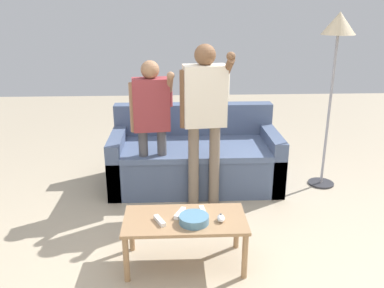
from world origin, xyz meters
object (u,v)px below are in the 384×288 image
object	(u,v)px
couch	(195,158)
floor_lamp	(338,38)
snack_bowl	(194,219)
game_remote_wand_near	(203,212)
coffee_table	(185,225)
game_remote_nunchuk	(221,218)
player_left	(152,115)
game_remote_wand_spare	(180,213)
player_center	(205,108)
game_remote_wand_far	(160,221)

from	to	relation	value
couch	floor_lamp	xyz separation A→B (m)	(1.42, -0.13, 1.31)
snack_bowl	game_remote_wand_near	size ratio (longest dim) A/B	1.35
snack_bowl	floor_lamp	distance (m)	2.40
couch	game_remote_wand_near	world-z (taller)	couch
coffee_table	game_remote_wand_near	bearing A→B (deg)	26.48
coffee_table	game_remote_nunchuk	distance (m)	0.28
couch	coffee_table	bearing A→B (deg)	-95.77
snack_bowl	game_remote_nunchuk	distance (m)	0.20
player_left	game_remote_wand_spare	distance (m)	1.21
snack_bowl	floor_lamp	bearing A→B (deg)	44.12
coffee_table	game_remote_wand_near	size ratio (longest dim) A/B	5.69
game_remote_nunchuk	player_center	distance (m)	1.18
coffee_table	player_left	world-z (taller)	player_left
game_remote_nunchuk	couch	bearing A→B (deg)	94.02
coffee_table	game_remote_nunchuk	bearing A→B (deg)	-10.91
couch	floor_lamp	size ratio (longest dim) A/B	0.98
game_remote_nunchuk	player_center	xyz separation A→B (m)	(-0.05, 1.03, 0.58)
snack_bowl	player_center	bearing A→B (deg)	81.75
game_remote_nunchuk	game_remote_wand_spare	size ratio (longest dim) A/B	0.55
coffee_table	snack_bowl	xyz separation A→B (m)	(0.06, -0.07, 0.08)
couch	player_left	world-z (taller)	player_left
game_remote_wand_far	couch	bearing A→B (deg)	77.75
floor_lamp	player_left	distance (m)	2.00
couch	game_remote_wand_far	distance (m)	1.62
coffee_table	game_remote_wand_far	distance (m)	0.21
coffee_table	floor_lamp	xyz separation A→B (m)	(1.57, 1.39, 1.26)
snack_bowl	coffee_table	bearing A→B (deg)	133.27
game_remote_nunchuk	player_center	world-z (taller)	player_center
couch	game_remote_wand_far	size ratio (longest dim) A/B	12.02
game_remote_wand_spare	coffee_table	bearing A→B (deg)	-55.84
floor_lamp	player_left	bearing A→B (deg)	-172.11
couch	coffee_table	size ratio (longest dim) A/B	1.97
couch	player_left	distance (m)	0.84
game_remote_nunchuk	game_remote_wand_near	world-z (taller)	game_remote_nunchuk
player_left	game_remote_nunchuk	bearing A→B (deg)	-64.95
couch	game_remote_nunchuk	bearing A→B (deg)	-85.98
game_remote_wand_near	game_remote_wand_far	world-z (taller)	same
coffee_table	game_remote_wand_spare	world-z (taller)	game_remote_wand_spare
floor_lamp	game_remote_wand_far	size ratio (longest dim) A/B	12.21
coffee_table	floor_lamp	distance (m)	2.45
floor_lamp	player_left	size ratio (longest dim) A/B	1.30
game_remote_wand_far	game_remote_wand_spare	xyz separation A→B (m)	(0.15, 0.10, -0.00)
snack_bowl	game_remote_wand_far	size ratio (longest dim) A/B	1.45
couch	player_left	xyz separation A→B (m)	(-0.44, -0.39, 0.60)
game_remote_wand_far	game_remote_wand_spare	world-z (taller)	same
player_left	game_remote_wand_near	bearing A→B (deg)	-68.00
floor_lamp	game_remote_wand_near	world-z (taller)	floor_lamp
snack_bowl	game_remote_wand_spare	xyz separation A→B (m)	(-0.10, 0.12, -0.01)
player_center	player_left	world-z (taller)	player_center
player_center	player_left	xyz separation A→B (m)	(-0.50, 0.16, -0.10)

